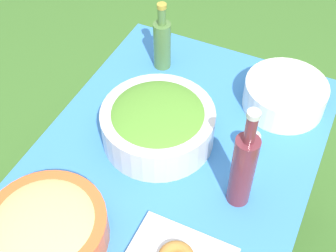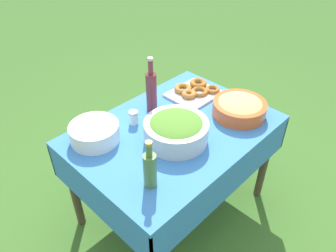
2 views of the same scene
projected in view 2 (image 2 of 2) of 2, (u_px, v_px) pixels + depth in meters
The scene contains 9 objects.
ground_plane at pixel (173, 207), 2.27m from camera, with size 14.00×14.00×0.00m, color #3D6B28.
picnic_table at pixel (174, 142), 1.91m from camera, with size 1.14×0.82×0.69m.
salad_bowl at pixel (176, 129), 1.73m from camera, with size 0.35×0.35×0.14m.
pasta_bowl at pixel (239, 107), 1.93m from camera, with size 0.32×0.32×0.11m.
donut_platter at pixel (194, 91), 2.14m from camera, with size 0.31×0.26×0.05m.
plate_stack at pixel (95, 133), 1.75m from camera, with size 0.27×0.27×0.10m.
olive_oil_bottle at pixel (150, 169), 1.46m from camera, with size 0.06×0.06×0.26m.
wine_bottle at pixel (151, 91), 1.92m from camera, with size 0.06×0.06×0.35m.
salt_shaker at pixel (134, 117), 1.87m from camera, with size 0.05×0.05×0.08m.
Camera 2 is at (1.07, 1.00, 1.82)m, focal length 35.00 mm.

